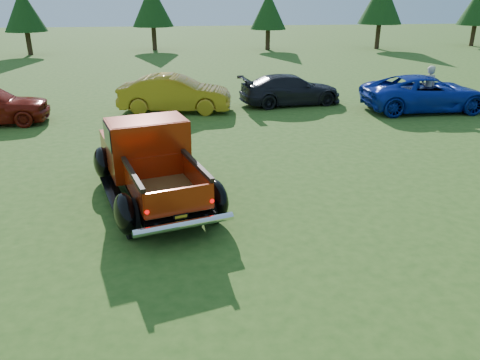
{
  "coord_description": "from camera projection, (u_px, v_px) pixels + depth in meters",
  "views": [
    {
      "loc": [
        -1.43,
        -8.25,
        4.28
      ],
      "look_at": [
        -0.28,
        0.2,
        0.85
      ],
      "focal_mm": 35.0,
      "sensor_mm": 36.0,
      "label": 1
    }
  ],
  "objects": [
    {
      "name": "show_car_yellow",
      "position": [
        175.0,
        94.0,
        17.85
      ],
      "size": [
        4.4,
        2.09,
        1.39
      ],
      "primitive_type": "imported",
      "rotation": [
        0.0,
        0.0,
        1.42
      ],
      "color": "#A47B15",
      "rests_on": "ground"
    },
    {
      "name": "ground",
      "position": [
        255.0,
        223.0,
        9.36
      ],
      "size": [
        120.0,
        120.0,
        0.0
      ],
      "primitive_type": "plane",
      "color": "#2D5017",
      "rests_on": "ground"
    },
    {
      "name": "tree_east",
      "position": [
        381.0,
        1.0,
        37.0
      ],
      "size": [
        3.46,
        3.46,
        5.4
      ],
      "color": "#332114",
      "rests_on": "ground"
    },
    {
      "name": "pickup_truck",
      "position": [
        149.0,
        159.0,
        10.42
      ],
      "size": [
        3.19,
        4.99,
        1.75
      ],
      "rotation": [
        0.0,
        0.0,
        0.27
      ],
      "color": "black",
      "rests_on": "ground"
    },
    {
      "name": "tree_mid_left",
      "position": [
        152.0,
        5.0,
        36.24
      ],
      "size": [
        3.2,
        3.2,
        5.0
      ],
      "color": "#332114",
      "rests_on": "ground"
    },
    {
      "name": "spectator",
      "position": [
        428.0,
        88.0,
        18.05
      ],
      "size": [
        0.66,
        0.46,
        1.71
      ],
      "primitive_type": "imported",
      "rotation": [
        0.0,
        0.0,
        3.23
      ],
      "color": "#ABA394",
      "rests_on": "ground"
    },
    {
      "name": "show_car_blue",
      "position": [
        426.0,
        93.0,
        18.02
      ],
      "size": [
        4.89,
        2.32,
        1.35
      ],
      "primitive_type": "imported",
      "rotation": [
        0.0,
        0.0,
        1.55
      ],
      "color": "#0D2595",
      "rests_on": "ground"
    },
    {
      "name": "tree_west",
      "position": [
        24.0,
        10.0,
        33.38
      ],
      "size": [
        2.94,
        2.94,
        4.6
      ],
      "color": "#332114",
      "rests_on": "ground"
    },
    {
      "name": "tree_far_east",
      "position": [
        478.0,
        6.0,
        39.19
      ],
      "size": [
        3.07,
        3.07,
        4.8
      ],
      "color": "#332114",
      "rests_on": "ground"
    },
    {
      "name": "tree_mid_right",
      "position": [
        268.0,
        11.0,
        36.59
      ],
      "size": [
        2.82,
        2.82,
        4.4
      ],
      "color": "#332114",
      "rests_on": "ground"
    },
    {
      "name": "show_car_grey",
      "position": [
        290.0,
        90.0,
        19.07
      ],
      "size": [
        4.35,
        2.24,
        1.21
      ],
      "primitive_type": "imported",
      "rotation": [
        0.0,
        0.0,
        1.71
      ],
      "color": "black",
      "rests_on": "ground"
    }
  ]
}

